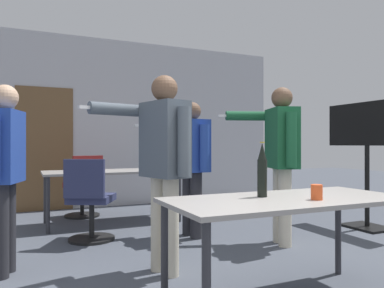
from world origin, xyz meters
The scene contains 12 objects.
back_wall centered at (-0.02, 5.21, 1.47)m, with size 6.50×0.12×2.97m.
conference_table_near centered at (0.26, 0.57, 0.66)m, with size 1.68×0.76×0.73m.
conference_table_far centered at (-0.27, 3.74, 0.66)m, with size 1.86×0.77×0.73m.
tv_screen centered at (2.70, 2.04, 1.07)m, with size 0.44×1.28×1.66m.
person_near_casual centered at (-0.32, 1.50, 1.01)m, with size 0.87×0.63×1.68m.
person_center_tall centered at (-1.56, 2.01, 0.97)m, with size 0.69×0.71×1.60m.
person_left_plaid centered at (0.41, 2.56, 0.95)m, with size 0.80×0.67×1.60m.
person_far_watching centered at (1.18, 1.85, 1.04)m, with size 0.74×0.81×1.72m.
office_chair_side_rolled centered at (-0.73, 2.81, 0.44)m, with size 0.63×0.67×0.94m.
office_chair_far_left centered at (-0.59, 4.30, 0.44)m, with size 0.54×0.59×0.93m.
beer_bottle centered at (0.12, 0.67, 0.91)m, with size 0.07×0.07×0.38m.
drink_cup centered at (0.37, 0.41, 0.78)m, with size 0.08×0.08×0.10m.
Camera 1 is at (-1.38, -1.50, 1.09)m, focal length 35.00 mm.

